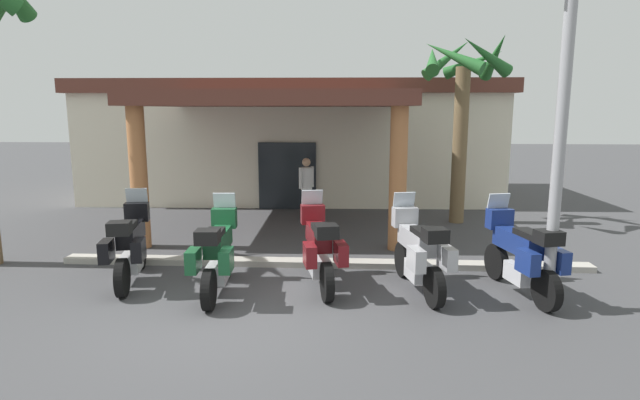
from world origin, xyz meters
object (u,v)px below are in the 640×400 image
(motorcycle_maroon, at_px, (319,248))
(pedestrian, at_px, (306,184))
(motorcycle_silver, at_px, (419,252))
(roadside_sign, at_px, (569,30))
(motel_building, at_px, (294,138))
(motorcycle_blue, at_px, (522,254))
(motorcycle_green, at_px, (217,254))
(palm_tree_near_portico, at_px, (463,89))
(motorcycle_black, at_px, (130,245))

(motorcycle_maroon, distance_m, pedestrian, 5.57)
(motorcycle_silver, distance_m, roadside_sign, 4.09)
(motel_building, distance_m, motorcycle_blue, 11.19)
(motorcycle_green, bearing_deg, roadside_sign, -98.05)
(roadside_sign, bearing_deg, palm_tree_near_portico, 91.13)
(motorcycle_silver, relative_size, roadside_sign, 0.35)
(motel_building, bearing_deg, palm_tree_near_portico, -41.97)
(motorcycle_silver, distance_m, palm_tree_near_portico, 6.61)
(roadside_sign, bearing_deg, motorcycle_green, 175.84)
(motorcycle_green, relative_size, roadside_sign, 0.35)
(motorcycle_green, distance_m, motorcycle_maroon, 1.77)
(motorcycle_blue, relative_size, palm_tree_near_portico, 0.42)
(motel_building, bearing_deg, pedestrian, -80.82)
(motorcycle_green, xyz_separation_m, motorcycle_blue, (5.14, 0.25, 0.00))
(motorcycle_green, bearing_deg, motorcycle_maroon, -79.29)
(motorcycle_black, height_order, motorcycle_blue, same)
(motel_building, bearing_deg, motorcycle_blue, -65.16)
(motorcycle_maroon, bearing_deg, motorcycle_green, 91.79)
(motorcycle_black, xyz_separation_m, pedestrian, (2.74, 5.49, 0.33))
(pedestrian, bearing_deg, motorcycle_maroon, 140.86)
(motorcycle_black, xyz_separation_m, motorcycle_maroon, (3.43, -0.02, 0.00))
(motel_building, relative_size, motorcycle_silver, 6.54)
(motorcycle_silver, bearing_deg, palm_tree_near_portico, -30.29)
(motel_building, bearing_deg, roadside_sign, -65.57)
(motorcycle_silver, relative_size, pedestrian, 1.24)
(motorcycle_green, bearing_deg, motorcycle_silver, -89.01)
(motorcycle_blue, xyz_separation_m, palm_tree_near_portico, (0.10, 5.67, 2.95))
(motorcycle_maroon, height_order, motorcycle_silver, same)
(motorcycle_maroon, bearing_deg, pedestrian, -5.65)
(motorcycle_green, height_order, palm_tree_near_portico, palm_tree_near_portico)
(roadside_sign, bearing_deg, motorcycle_black, 173.09)
(motorcycle_black, xyz_separation_m, motorcycle_blue, (6.86, -0.22, 0.00))
(pedestrian, relative_size, roadside_sign, 0.28)
(motorcycle_maroon, height_order, motorcycle_blue, same)
(motorcycle_silver, height_order, pedestrian, pedestrian)
(motel_building, height_order, pedestrian, motel_building)
(roadside_sign, bearing_deg, motorcycle_maroon, 167.09)
(pedestrian, bearing_deg, motorcycle_black, 107.22)
(motel_building, distance_m, motorcycle_maroon, 9.97)
(motorcycle_maroon, bearing_deg, motorcycle_black, 76.84)
(motorcycle_green, bearing_deg, motel_building, -5.16)
(motel_building, xyz_separation_m, motorcycle_green, (-0.23, -10.21, -1.39))
(motorcycle_blue, bearing_deg, motel_building, 13.21)
(motorcycle_black, xyz_separation_m, motorcycle_green, (1.71, -0.47, 0.00))
(motorcycle_black, distance_m, palm_tree_near_portico, 9.32)
(motorcycle_blue, bearing_deg, roadside_sign, -173.97)
(motorcycle_black, height_order, motorcycle_green, same)
(motorcycle_blue, bearing_deg, motorcycle_black, 75.10)
(motorcycle_black, bearing_deg, motorcycle_blue, -103.97)
(motorcycle_black, xyz_separation_m, palm_tree_near_portico, (6.95, 5.45, 2.95))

